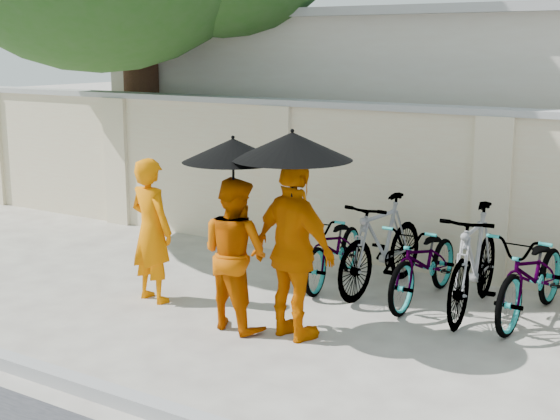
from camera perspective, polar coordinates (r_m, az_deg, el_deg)
The scene contains 13 objects.
ground at distance 8.02m, azimuth -6.08°, elevation -8.52°, with size 80.00×80.00×0.00m, color beige.
kerb at distance 6.86m, azimuth -15.16°, elevation -12.01°, with size 40.00×0.16×0.12m, color #9C9C9B.
compound_wall at distance 9.95m, azimuth 9.99°, elevation 1.36°, with size 20.00×0.30×2.00m, color beige.
monk_left at distance 8.69m, azimuth -9.39°, elevation -1.47°, with size 0.59×0.38×1.61m, color orange.
monk_center at distance 7.76m, azimuth -3.31°, elevation -3.20°, with size 0.75×0.58×1.54m, color #BF4E00.
parasol_center at distance 7.47m, azimuth -3.45°, elevation 4.38°, with size 0.99×0.99×1.06m.
monk_right at distance 7.44m, azimuth 1.07°, elevation -3.01°, with size 1.03×0.43×1.75m, color #D06000.
parasol_right at distance 7.17m, azimuth 0.90°, elevation 4.70°, with size 1.12×1.12×1.03m.
bike_0 at distance 9.29m, azimuth 4.02°, elevation -2.75°, with size 0.59×1.69×0.89m, color gray.
bike_1 at distance 9.06m, azimuth 7.44°, elevation -2.49°, with size 0.52×1.84×1.11m, color gray.
bike_2 at distance 8.76m, azimuth 10.55°, elevation -3.74°, with size 0.61×1.75×0.92m, color gray.
bike_3 at distance 8.45m, azimuth 14.01°, elevation -3.64°, with size 0.54×1.92×1.15m, color gray.
bike_4 at distance 8.45m, azimuth 18.02°, elevation -4.51°, with size 0.65×1.86×0.98m, color gray.
Camera 1 is at (4.73, -5.85, 2.79)m, focal length 50.00 mm.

